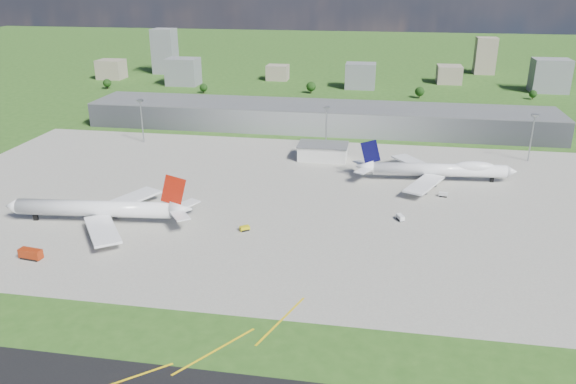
% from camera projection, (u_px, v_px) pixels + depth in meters
% --- Properties ---
extents(ground, '(1400.00, 1400.00, 0.00)m').
position_uv_depth(ground, '(316.00, 134.00, 354.56)').
color(ground, '#2C561A').
rests_on(ground, ground).
extents(apron, '(360.00, 190.00, 0.08)m').
position_uv_depth(apron, '(308.00, 199.00, 251.88)').
color(apron, gray).
rests_on(apron, ground).
extents(terminal, '(300.00, 42.00, 15.00)m').
position_uv_depth(terminal, '(319.00, 117.00, 365.64)').
color(terminal, gray).
rests_on(terminal, ground).
extents(ops_building, '(26.00, 16.00, 8.00)m').
position_uv_depth(ops_building, '(323.00, 152.00, 305.60)').
color(ops_building, silver).
rests_on(ops_building, ground).
extents(mast_west, '(3.50, 2.00, 25.90)m').
position_uv_depth(mast_west, '(141.00, 113.00, 331.56)').
color(mast_west, gray).
rests_on(mast_west, ground).
extents(mast_center, '(3.50, 2.00, 25.90)m').
position_uv_depth(mast_center, '(326.00, 121.00, 314.43)').
color(mast_center, gray).
rests_on(mast_center, ground).
extents(mast_east, '(3.50, 2.00, 25.90)m').
position_uv_depth(mast_east, '(533.00, 129.00, 297.30)').
color(mast_east, gray).
rests_on(mast_east, ground).
extents(airliner_red_twin, '(77.86, 60.40, 21.36)m').
position_uv_depth(airliner_red_twin, '(101.00, 209.00, 226.67)').
color(airliner_red_twin, white).
rests_on(airliner_red_twin, ground).
extents(airliner_blue_quad, '(77.54, 60.55, 20.24)m').
position_uv_depth(airliner_blue_quad, '(439.00, 170.00, 272.71)').
color(airliner_blue_quad, white).
rests_on(airliner_blue_quad, ground).
extents(fire_truck, '(8.70, 4.18, 3.70)m').
position_uv_depth(fire_truck, '(31.00, 254.00, 198.54)').
color(fire_truck, '#97270A').
rests_on(fire_truck, ground).
extents(tug_yellow, '(4.38, 3.97, 1.88)m').
position_uv_depth(tug_yellow, '(245.00, 228.00, 220.80)').
color(tug_yellow, '#D2C20C').
rests_on(tug_yellow, ground).
extents(van_white_near, '(3.52, 4.89, 2.32)m').
position_uv_depth(van_white_near, '(400.00, 218.00, 230.10)').
color(van_white_near, white).
rests_on(van_white_near, ground).
extents(van_white_far, '(4.23, 2.48, 2.12)m').
position_uv_depth(van_white_far, '(443.00, 195.00, 254.36)').
color(van_white_far, silver).
rests_on(van_white_far, ground).
extents(bldg_far_w, '(24.00, 20.00, 18.00)m').
position_uv_depth(bldg_far_w, '(111.00, 69.00, 541.83)').
color(bldg_far_w, gray).
rests_on(bldg_far_w, ground).
extents(bldg_w, '(28.00, 22.00, 24.00)m').
position_uv_depth(bldg_w, '(183.00, 72.00, 509.90)').
color(bldg_w, slate).
rests_on(bldg_w, ground).
extents(bldg_cw, '(20.00, 18.00, 14.00)m').
position_uv_depth(bldg_cw, '(278.00, 72.00, 536.02)').
color(bldg_cw, gray).
rests_on(bldg_cw, ground).
extents(bldg_c, '(26.00, 20.00, 22.00)m').
position_uv_depth(bldg_c, '(360.00, 76.00, 494.54)').
color(bldg_c, slate).
rests_on(bldg_c, ground).
extents(bldg_ce, '(22.00, 24.00, 16.00)m').
position_uv_depth(bldg_ce, '(449.00, 74.00, 519.93)').
color(bldg_ce, gray).
rests_on(bldg_ce, ground).
extents(bldg_e, '(30.00, 22.00, 28.00)m').
position_uv_depth(bldg_e, '(550.00, 76.00, 477.73)').
color(bldg_e, slate).
rests_on(bldg_e, ground).
extents(bldg_tall_w, '(22.00, 20.00, 44.00)m').
position_uv_depth(bldg_tall_w, '(165.00, 51.00, 567.67)').
color(bldg_tall_w, slate).
rests_on(bldg_tall_w, ground).
extents(bldg_tall_e, '(20.00, 18.00, 36.00)m').
position_uv_depth(bldg_tall_e, '(485.00, 56.00, 565.24)').
color(bldg_tall_e, gray).
rests_on(bldg_tall_e, ground).
extents(tree_far_w, '(7.20, 7.20, 8.80)m').
position_uv_depth(tree_far_w, '(107.00, 83.00, 494.14)').
color(tree_far_w, '#382314').
rests_on(tree_far_w, ground).
extents(tree_w, '(6.75, 6.75, 8.25)m').
position_uv_depth(tree_w, '(204.00, 88.00, 475.64)').
color(tree_w, '#382314').
rests_on(tree_w, ground).
extents(tree_c, '(8.10, 8.10, 9.90)m').
position_uv_depth(tree_c, '(311.00, 87.00, 475.06)').
color(tree_c, '#382314').
rests_on(tree_c, ground).
extents(tree_e, '(7.65, 7.65, 9.35)m').
position_uv_depth(tree_e, '(420.00, 91.00, 456.57)').
color(tree_e, '#382314').
rests_on(tree_e, ground).
extents(tree_far_e, '(6.30, 6.30, 7.70)m').
position_uv_depth(tree_far_e, '(533.00, 94.00, 452.09)').
color(tree_far_e, '#382314').
rests_on(tree_far_e, ground).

